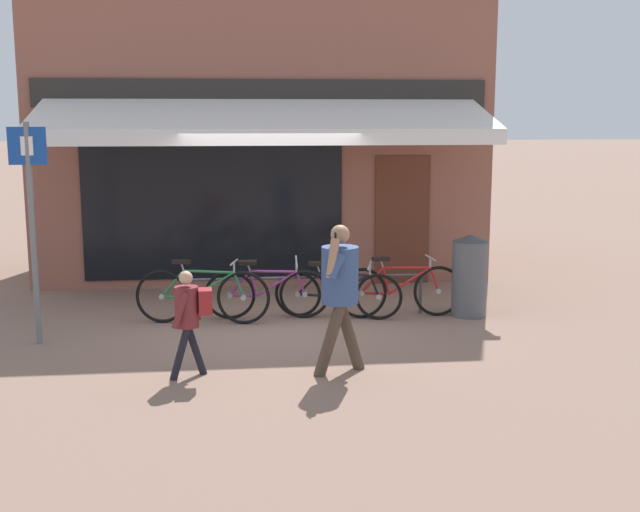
{
  "coord_description": "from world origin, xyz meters",
  "views": [
    {
      "loc": [
        -0.55,
        -10.23,
        2.74
      ],
      "look_at": [
        0.51,
        -0.67,
        1.05
      ],
      "focal_mm": 45.0,
      "sensor_mm": 36.0,
      "label": 1
    }
  ],
  "objects": [
    {
      "name": "bicycle_black",
      "position": [
        0.86,
        0.34,
        0.35
      ],
      "size": [
        1.72,
        0.65,
        0.79
      ],
      "rotation": [
        0.06,
        0.0,
        -0.26
      ],
      "color": "black",
      "rests_on": "ground_plane"
    },
    {
      "name": "parking_sign",
      "position": [
        -2.91,
        -0.49,
        1.62
      ],
      "size": [
        0.44,
        0.07,
        2.67
      ],
      "color": "slate",
      "rests_on": "ground_plane"
    },
    {
      "name": "bicycle_red",
      "position": [
        1.72,
        0.33,
        0.38
      ],
      "size": [
        1.78,
        0.52,
        0.84
      ],
      "rotation": [
        -0.03,
        0.0,
        0.01
      ],
      "color": "black",
      "rests_on": "ground_plane"
    },
    {
      "name": "bicycle_green",
      "position": [
        -0.97,
        0.28,
        0.38
      ],
      "size": [
        1.8,
        0.52,
        0.86
      ],
      "rotation": [
        -0.05,
        0.0,
        -0.17
      ],
      "color": "black",
      "rests_on": "ground_plane"
    },
    {
      "name": "shop_front",
      "position": [
        -0.02,
        4.07,
        3.03
      ],
      "size": [
        7.47,
        4.72,
        6.07
      ],
      "color": "#8E5647",
      "rests_on": "ground_plane"
    },
    {
      "name": "litter_bin",
      "position": [
        2.69,
        0.29,
        0.57
      ],
      "size": [
        0.49,
        0.49,
        1.14
      ],
      "color": "#515459",
      "rests_on": "ground_plane"
    },
    {
      "name": "pedestrian_adult",
      "position": [
        0.58,
        -1.97,
        0.98
      ],
      "size": [
        0.59,
        0.64,
        1.63
      ],
      "rotation": [
        0.0,
        0.0,
        3.07
      ],
      "color": "#47382D",
      "rests_on": "ground_plane"
    },
    {
      "name": "pedestrian_child",
      "position": [
        -1.01,
        -1.96,
        0.72
      ],
      "size": [
        0.47,
        0.42,
        1.16
      ],
      "rotation": [
        0.0,
        0.0,
        3.19
      ],
      "color": "black",
      "rests_on": "ground_plane"
    },
    {
      "name": "ground_plane",
      "position": [
        0.0,
        0.0,
        0.0
      ],
      "size": [
        160.0,
        160.0,
        0.0
      ],
      "primitive_type": "plane",
      "color": "#846656"
    },
    {
      "name": "bicycle_purple",
      "position": [
        -0.1,
        0.39,
        0.37
      ],
      "size": [
        1.71,
        0.52,
        0.85
      ],
      "rotation": [
        0.13,
        0.0,
        -0.05
      ],
      "color": "black",
      "rests_on": "ground_plane"
    },
    {
      "name": "bike_rack_rail",
      "position": [
        0.44,
        0.49,
        0.47
      ],
      "size": [
        3.32,
        0.04,
        0.57
      ],
      "color": "#47494F",
      "rests_on": "ground_plane"
    }
  ]
}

